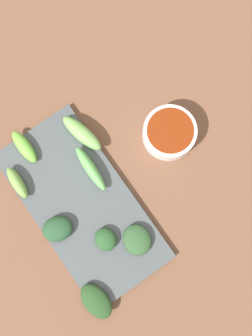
% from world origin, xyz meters
% --- Properties ---
extents(tabletop, '(2.10, 2.10, 0.02)m').
position_xyz_m(tabletop, '(0.00, 0.00, 0.01)').
color(tabletop, brown).
rests_on(tabletop, ground).
extents(sauce_bowl, '(0.10, 0.10, 0.05)m').
position_xyz_m(sauce_bowl, '(-0.12, -0.04, 0.04)').
color(sauce_bowl, white).
rests_on(sauce_bowl, tabletop).
extents(serving_plate, '(0.18, 0.36, 0.01)m').
position_xyz_m(serving_plate, '(0.10, -0.02, 0.03)').
color(serving_plate, '#454C50').
rests_on(serving_plate, tabletop).
extents(broccoli_stalk_0, '(0.02, 0.07, 0.03)m').
position_xyz_m(broccoli_stalk_0, '(0.18, -0.12, 0.04)').
color(broccoli_stalk_0, '#739F4A').
rests_on(broccoli_stalk_0, serving_plate).
extents(broccoli_stalk_1, '(0.05, 0.10, 0.03)m').
position_xyz_m(broccoli_stalk_1, '(0.02, -0.13, 0.05)').
color(broccoli_stalk_1, '#73AE57').
rests_on(broccoli_stalk_1, serving_plate).
extents(broccoli_leafy_2, '(0.05, 0.08, 0.02)m').
position_xyz_m(broccoli_leafy_2, '(0.18, 0.14, 0.04)').
color(broccoli_leafy_2, '#254521').
rests_on(broccoli_leafy_2, serving_plate).
extents(broccoli_stalk_3, '(0.02, 0.10, 0.03)m').
position_xyz_m(broccoli_stalk_3, '(0.05, -0.07, 0.05)').
color(broccoli_stalk_3, '#60B257').
rests_on(broccoli_stalk_3, serving_plate).
extents(broccoli_leafy_4, '(0.06, 0.07, 0.02)m').
position_xyz_m(broccoli_leafy_4, '(0.05, 0.10, 0.04)').
color(broccoli_leafy_4, '#2E502D').
rests_on(broccoli_leafy_4, serving_plate).
extents(broccoli_leafy_5, '(0.04, 0.05, 0.02)m').
position_xyz_m(broccoli_leafy_5, '(0.10, 0.06, 0.04)').
color(broccoli_leafy_5, '#264D27').
rests_on(broccoli_leafy_5, serving_plate).
extents(broccoli_stalk_6, '(0.03, 0.08, 0.02)m').
position_xyz_m(broccoli_stalk_6, '(0.13, -0.18, 0.04)').
color(broccoli_stalk_6, '#6DB93E').
rests_on(broccoli_stalk_6, serving_plate).
extents(broccoli_leafy_7, '(0.07, 0.06, 0.03)m').
position_xyz_m(broccoli_leafy_7, '(0.16, -0.01, 0.04)').
color(broccoli_leafy_7, '#24492C').
rests_on(broccoli_leafy_7, serving_plate).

